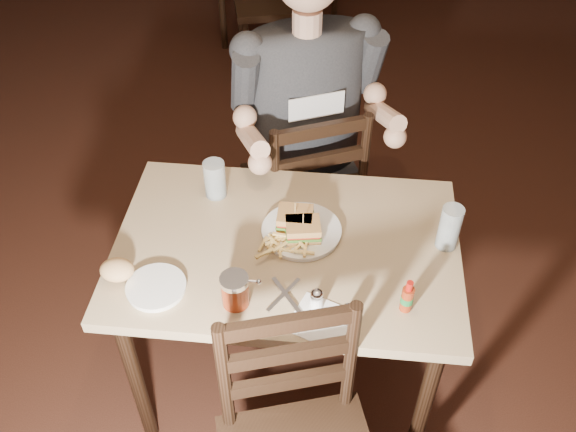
# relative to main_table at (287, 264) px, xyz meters

# --- Properties ---
(room_shell) EXTENTS (7.00, 7.00, 7.00)m
(room_shell) POSITION_rel_main_table_xyz_m (0.16, 0.34, 0.72)
(room_shell) COLOR black
(room_shell) RESTS_ON ground
(main_table) EXTENTS (1.10, 0.75, 0.77)m
(main_table) POSITION_rel_main_table_xyz_m (0.00, 0.00, 0.00)
(main_table) COLOR tan
(main_table) RESTS_ON ground
(chair_far) EXTENTS (0.58, 0.60, 0.93)m
(chair_far) POSITION_rel_main_table_xyz_m (0.01, 0.62, -0.21)
(chair_far) COLOR black
(chair_far) RESTS_ON ground
(bg_chair_near) EXTENTS (0.56, 0.59, 0.99)m
(bg_chair_near) POSITION_rel_main_table_xyz_m (-0.29, 2.29, -0.18)
(bg_chair_near) COLOR black
(bg_chair_near) RESTS_ON ground
(diner) EXTENTS (0.71, 0.64, 1.00)m
(diner) POSITION_rel_main_table_xyz_m (0.03, 0.57, 0.30)
(diner) COLOR #313236
(diner) RESTS_ON chair_far
(dinner_plate) EXTENTS (0.25, 0.25, 0.01)m
(dinner_plate) POSITION_rel_main_table_xyz_m (0.04, 0.06, 0.10)
(dinner_plate) COLOR white
(dinner_plate) RESTS_ON main_table
(sandwich_left) EXTENTS (0.12, 0.10, 0.10)m
(sandwich_left) POSITION_rel_main_table_xyz_m (0.05, 0.03, 0.15)
(sandwich_left) COLOR #C28C48
(sandwich_left) RESTS_ON dinner_plate
(sandwich_right) EXTENTS (0.11, 0.09, 0.10)m
(sandwich_right) POSITION_rel_main_table_xyz_m (0.02, 0.07, 0.15)
(sandwich_right) COLOR #C28C48
(sandwich_right) RESTS_ON dinner_plate
(fries_pile) EXTENTS (0.23, 0.16, 0.04)m
(fries_pile) POSITION_rel_main_table_xyz_m (0.00, -0.03, 0.12)
(fries_pile) COLOR tan
(fries_pile) RESTS_ON dinner_plate
(ketchup_dollop) EXTENTS (0.04, 0.04, 0.01)m
(ketchup_dollop) POSITION_rel_main_table_xyz_m (0.04, 0.01, 0.11)
(ketchup_dollop) COLOR maroon
(ketchup_dollop) RESTS_ON dinner_plate
(glass_left) EXTENTS (0.07, 0.07, 0.14)m
(glass_left) POSITION_rel_main_table_xyz_m (-0.26, 0.22, 0.16)
(glass_left) COLOR silver
(glass_left) RESTS_ON main_table
(glass_right) EXTENTS (0.07, 0.07, 0.15)m
(glass_right) POSITION_rel_main_table_xyz_m (0.50, 0.05, 0.17)
(glass_right) COLOR silver
(glass_right) RESTS_ON main_table
(hot_sauce) EXTENTS (0.04, 0.04, 0.12)m
(hot_sauce) POSITION_rel_main_table_xyz_m (0.36, -0.22, 0.15)
(hot_sauce) COLOR maroon
(hot_sauce) RESTS_ON main_table
(salt_shaker) EXTENTS (0.04, 0.04, 0.07)m
(salt_shaker) POSITION_rel_main_table_xyz_m (0.11, -0.24, 0.13)
(salt_shaker) COLOR white
(salt_shaker) RESTS_ON main_table
(pepper_shaker) EXTENTS (0.04, 0.04, 0.06)m
(pepper_shaker) POSITION_rel_main_table_xyz_m (0.20, -0.28, 0.12)
(pepper_shaker) COLOR #38332D
(pepper_shaker) RESTS_ON main_table
(syrup_dispenser) EXTENTS (0.09, 0.09, 0.11)m
(syrup_dispenser) POSITION_rel_main_table_xyz_m (-0.13, -0.24, 0.15)
(syrup_dispenser) COLOR maroon
(syrup_dispenser) RESTS_ON main_table
(napkin) EXTENTS (0.21, 0.20, 0.00)m
(napkin) POSITION_rel_main_table_xyz_m (0.12, -0.29, 0.09)
(napkin) COLOR white
(napkin) RESTS_ON main_table
(knife) EXTENTS (0.13, 0.18, 0.01)m
(knife) POSITION_rel_main_table_xyz_m (0.03, -0.23, 0.10)
(knife) COLOR silver
(knife) RESTS_ON napkin
(fork) EXTENTS (0.09, 0.13, 0.00)m
(fork) POSITION_rel_main_table_xyz_m (0.01, -0.21, 0.10)
(fork) COLOR silver
(fork) RESTS_ON napkin
(side_plate) EXTENTS (0.18, 0.18, 0.01)m
(side_plate) POSITION_rel_main_table_xyz_m (-0.37, -0.21, 0.10)
(side_plate) COLOR white
(side_plate) RESTS_ON main_table
(bread_roll) EXTENTS (0.10, 0.09, 0.06)m
(bread_roll) POSITION_rel_main_table_xyz_m (-0.49, -0.19, 0.14)
(bread_roll) COLOR tan
(bread_roll) RESTS_ON side_plate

